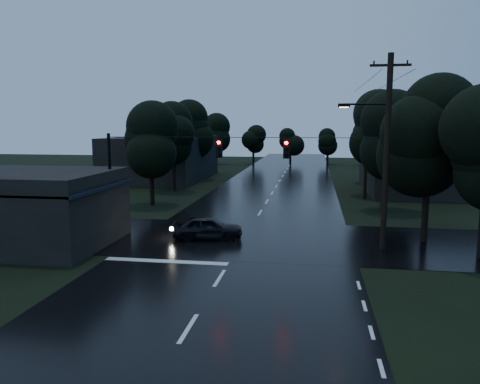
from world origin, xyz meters
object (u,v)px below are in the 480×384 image
(utility_pole_main, at_px, (385,149))
(utility_pole_far, at_px, (366,155))
(storefront, at_px, (1,207))
(car, at_px, (208,228))

(utility_pole_main, xyz_separation_m, utility_pole_far, (0.89, 17.00, -1.38))
(storefront, bearing_deg, utility_pole_far, 41.80)
(utility_pole_far, height_order, car, utility_pole_far)
(utility_pole_main, relative_size, car, 2.54)
(storefront, relative_size, utility_pole_main, 1.22)
(storefront, height_order, utility_pole_main, utility_pole_main)
(utility_pole_main, xyz_separation_m, car, (-9.44, 0.67, -4.59))
(utility_pole_main, distance_m, utility_pole_far, 17.08)
(utility_pole_main, distance_m, car, 10.51)
(car, bearing_deg, utility_pole_main, -105.14)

